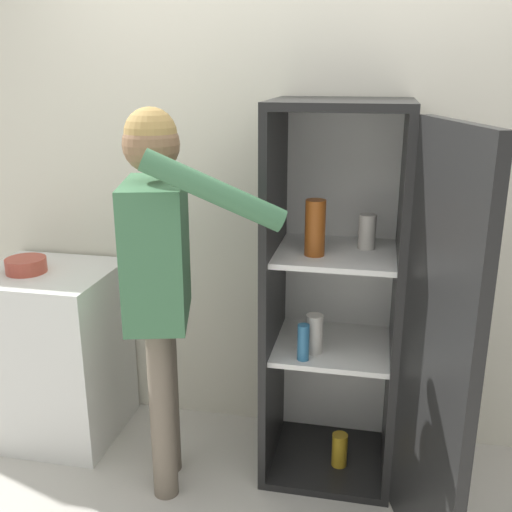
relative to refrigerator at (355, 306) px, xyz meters
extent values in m
cube|color=silver|center=(-0.33, 0.42, 0.41)|extent=(7.00, 0.06, 2.55)
cube|color=black|center=(-0.10, 0.09, -0.85)|extent=(0.59, 0.56, 0.04)
cube|color=black|center=(-0.10, 0.09, 0.85)|extent=(0.59, 0.56, 0.04)
cube|color=white|center=(-0.10, 0.35, 0.00)|extent=(0.59, 0.03, 1.67)
cube|color=black|center=(-0.37, 0.09, 0.00)|extent=(0.04, 0.56, 1.67)
cube|color=black|center=(0.18, 0.09, 0.00)|extent=(0.03, 0.56, 1.67)
cube|color=white|center=(-0.10, 0.09, -0.24)|extent=(0.52, 0.49, 0.02)
cube|color=white|center=(-0.10, 0.09, 0.21)|extent=(0.52, 0.49, 0.02)
cube|color=black|center=(0.31, -0.47, 0.00)|extent=(0.22, 0.58, 1.67)
cylinder|color=beige|center=(-0.17, -0.02, -0.14)|extent=(0.08, 0.08, 0.18)
cylinder|color=#B78C1E|center=(-0.04, 0.02, -0.75)|extent=(0.07, 0.07, 0.17)
cylinder|color=beige|center=(0.03, 0.15, 0.30)|extent=(0.08, 0.08, 0.16)
cylinder|color=#9E4C19|center=(-0.18, 0.00, 0.34)|extent=(0.09, 0.09, 0.24)
cylinder|color=teal|center=(-0.21, -0.10, -0.15)|extent=(0.05, 0.05, 0.16)
cylinder|color=#726656|center=(-0.84, -0.12, -0.45)|extent=(0.11, 0.11, 0.83)
cylinder|color=#726656|center=(-0.80, -0.30, -0.45)|extent=(0.11, 0.11, 0.83)
cube|color=#3F724C|center=(-0.82, -0.21, 0.26)|extent=(0.35, 0.48, 0.59)
sphere|color=#8C6647|center=(-0.82, -0.21, 0.70)|extent=(0.23, 0.23, 0.23)
sphere|color=#AD894C|center=(-0.82, -0.21, 0.74)|extent=(0.21, 0.21, 0.21)
cylinder|color=#3F724C|center=(-0.88, 0.03, 0.23)|extent=(0.09, 0.09, 0.56)
cylinder|color=#3F724C|center=(-0.52, -0.39, 0.56)|extent=(0.54, 0.22, 0.31)
cube|color=white|center=(-1.53, 0.08, -0.42)|extent=(0.65, 0.58, 0.90)
cylinder|color=#B24738|center=(-1.60, 0.04, 0.07)|extent=(0.20, 0.20, 0.07)
camera|label=1|loc=(0.07, -2.46, 0.99)|focal=42.00mm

